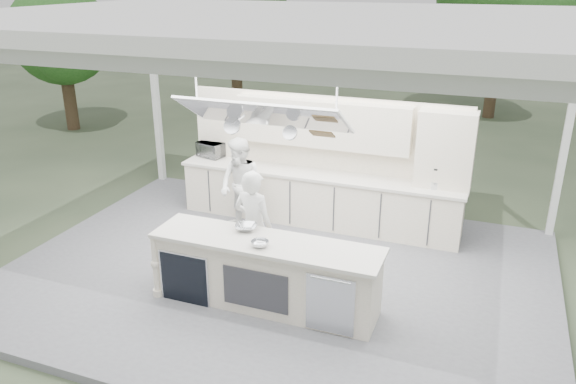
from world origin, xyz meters
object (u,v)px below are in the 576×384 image
at_px(demo_island, 264,273).
at_px(head_chef, 254,226).
at_px(sous_chef, 241,186).
at_px(back_counter, 317,198).

bearing_deg(demo_island, head_chef, 125.33).
distance_m(head_chef, sous_chef, 1.68).
height_order(head_chef, sous_chef, head_chef).
distance_m(demo_island, back_counter, 2.82).
relative_size(back_counter, head_chef, 3.01).
distance_m(back_counter, sous_chef, 1.42).
relative_size(back_counter, sous_chef, 3.05).
height_order(back_counter, head_chef, head_chef).
bearing_deg(sous_chef, back_counter, 59.09).
bearing_deg(demo_island, back_counter, 93.63).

